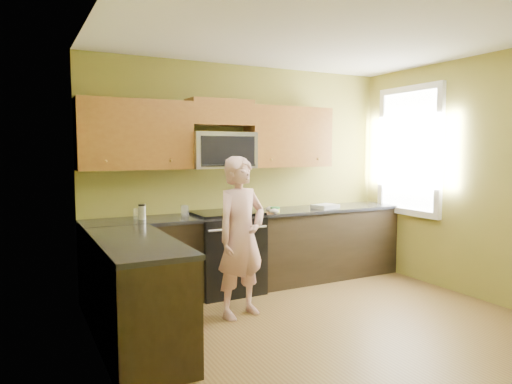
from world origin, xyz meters
TOP-DOWN VIEW (x-y plane):
  - floor at (0.00, 0.00)m, footprint 4.00×4.00m
  - ceiling at (0.00, 0.00)m, footprint 4.00×4.00m
  - wall_back at (0.00, 2.00)m, footprint 4.00×0.00m
  - wall_left at (-2.00, 0.00)m, footprint 0.00×4.00m
  - wall_right at (2.00, 0.00)m, footprint 0.00×4.00m
  - cabinet_back_run at (0.00, 1.70)m, footprint 4.00×0.60m
  - cabinet_left_run at (-1.70, 0.60)m, footprint 0.60×1.60m
  - countertop_back at (0.00, 1.69)m, footprint 4.00×0.62m
  - countertop_left at (-1.69, 0.60)m, footprint 0.62×1.60m
  - stove at (-0.40, 1.68)m, footprint 0.76×0.65m
  - microwave at (-0.40, 1.80)m, footprint 0.76×0.40m
  - upper_cab_left at (-1.39, 1.83)m, footprint 1.22×0.33m
  - upper_cab_right at (0.54, 1.83)m, footprint 1.12×0.33m
  - upper_cab_over_mw at (-0.40, 1.83)m, footprint 0.76×0.33m
  - window at (1.98, 1.20)m, footprint 0.06×1.06m
  - woman at (-0.58, 0.88)m, footprint 0.67×0.53m
  - frying_pan at (-0.31, 1.51)m, footprint 0.26×0.42m
  - butter_tub at (0.19, 1.55)m, footprint 0.13×0.13m
  - toast_slice at (0.04, 1.47)m, footprint 0.12×0.12m
  - napkin_a at (0.12, 1.45)m, footprint 0.14×0.15m
  - napkin_b at (0.17, 1.62)m, footprint 0.15×0.16m
  - dish_towel at (0.95, 1.59)m, footprint 0.35×0.30m
  - travel_mug at (-1.37, 1.70)m, footprint 0.10×0.10m
  - glass_a at (-1.42, 1.73)m, footprint 0.08×0.08m
  - glass_b at (-0.87, 1.78)m, footprint 0.08×0.08m
  - glass_c at (-0.88, 1.71)m, footprint 0.09×0.09m

SIDE VIEW (x-z plane):
  - floor at x=0.00m, z-range 0.00..0.00m
  - cabinet_back_run at x=0.00m, z-range 0.00..0.88m
  - cabinet_left_run at x=-1.70m, z-range 0.00..0.88m
  - stove at x=-0.40m, z-range 0.00..0.95m
  - woman at x=-0.58m, z-range 0.00..1.60m
  - countertop_back at x=0.00m, z-range 0.88..0.92m
  - countertop_left at x=-1.69m, z-range 0.88..0.92m
  - travel_mug at x=-1.37m, z-range 0.84..1.00m
  - butter_tub at x=0.19m, z-range 0.88..0.96m
  - toast_slice at x=0.04m, z-range 0.92..0.93m
  - dish_towel at x=0.95m, z-range 0.92..0.97m
  - frying_pan at x=-0.31m, z-range 0.92..0.98m
  - napkin_a at x=0.12m, z-range 0.92..0.98m
  - napkin_b at x=0.17m, z-range 0.92..0.99m
  - glass_a at x=-1.42m, z-range 0.92..1.04m
  - glass_b at x=-0.87m, z-range 0.92..1.04m
  - glass_c at x=-0.88m, z-range 0.92..1.04m
  - wall_back at x=0.00m, z-range -0.65..3.35m
  - wall_left at x=-2.00m, z-range -0.65..3.35m
  - wall_right at x=2.00m, z-range -0.65..3.35m
  - microwave at x=-0.40m, z-range 1.24..1.66m
  - upper_cab_left at x=-1.39m, z-range 1.07..1.82m
  - upper_cab_right at x=0.54m, z-range 1.07..1.82m
  - window at x=1.98m, z-range 0.82..2.48m
  - upper_cab_over_mw at x=-0.40m, z-range 1.95..2.25m
  - ceiling at x=0.00m, z-range 2.70..2.70m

